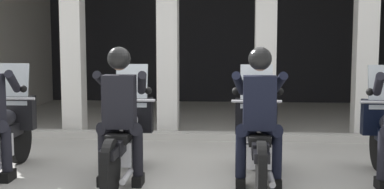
{
  "coord_description": "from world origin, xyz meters",
  "views": [
    {
      "loc": [
        0.47,
        -6.25,
        1.74
      ],
      "look_at": [
        0.0,
        0.12,
        1.0
      ],
      "focal_mm": 50.03,
      "sensor_mm": 36.0,
      "label": 1
    }
  ],
  "objects_px": {
    "motorcycle_center_right": "(258,139)",
    "police_officer_center_right": "(259,105)",
    "motorcycle_far_left": "(1,134)",
    "motorcycle_center_left": "(126,137)",
    "police_officer_center_left": "(120,104)"
  },
  "relations": [
    {
      "from": "motorcycle_center_right",
      "to": "police_officer_center_right",
      "type": "xyz_separation_m",
      "value": [
        -0.0,
        -0.28,
        0.44
      ]
    },
    {
      "from": "motorcycle_far_left",
      "to": "motorcycle_center_right",
      "type": "height_order",
      "value": "same"
    },
    {
      "from": "motorcycle_far_left",
      "to": "motorcycle_center_left",
      "type": "height_order",
      "value": "same"
    },
    {
      "from": "motorcycle_center_left",
      "to": "police_officer_center_left",
      "type": "bearing_deg",
      "value": -110.25
    },
    {
      "from": "motorcycle_center_right",
      "to": "police_officer_center_right",
      "type": "height_order",
      "value": "police_officer_center_right"
    },
    {
      "from": "motorcycle_far_left",
      "to": "motorcycle_center_left",
      "type": "relative_size",
      "value": 1.0
    },
    {
      "from": "motorcycle_center_right",
      "to": "motorcycle_far_left",
      "type": "bearing_deg",
      "value": 159.38
    },
    {
      "from": "motorcycle_center_right",
      "to": "police_officer_center_right",
      "type": "relative_size",
      "value": 1.29
    },
    {
      "from": "police_officer_center_left",
      "to": "motorcycle_center_left",
      "type": "bearing_deg",
      "value": 69.75
    },
    {
      "from": "police_officer_center_left",
      "to": "motorcycle_center_right",
      "type": "xyz_separation_m",
      "value": [
        1.57,
        0.29,
        -0.44
      ]
    },
    {
      "from": "motorcycle_far_left",
      "to": "police_officer_center_left",
      "type": "distance_m",
      "value": 1.66
    },
    {
      "from": "motorcycle_far_left",
      "to": "motorcycle_center_left",
      "type": "bearing_deg",
      "value": -22.6
    },
    {
      "from": "police_officer_center_right",
      "to": "police_officer_center_left",
      "type": "bearing_deg",
      "value": 160.81
    },
    {
      "from": "police_officer_center_right",
      "to": "motorcycle_center_left",
      "type": "bearing_deg",
      "value": 150.54
    },
    {
      "from": "motorcycle_center_left",
      "to": "motorcycle_center_right",
      "type": "distance_m",
      "value": 1.57
    }
  ]
}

